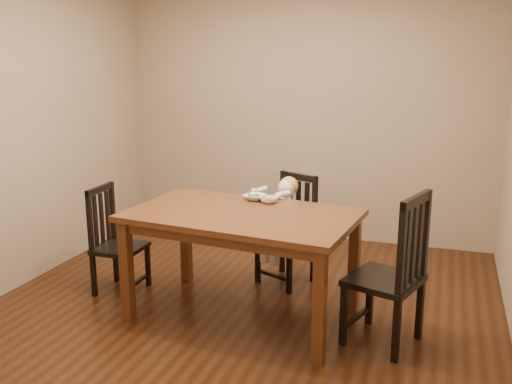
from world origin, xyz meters
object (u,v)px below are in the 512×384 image
(bowl_peas, at_px, (255,197))
(bowl_veg, at_px, (269,200))
(toddler, at_px, (286,219))
(chair_left, at_px, (115,242))
(dining_table, at_px, (242,225))
(chair_right, at_px, (392,273))
(chair_child, at_px, (289,231))

(bowl_peas, relative_size, bowl_veg, 1.20)
(toddler, bearing_deg, chair_left, 49.21)
(dining_table, distance_m, chair_right, 1.14)
(dining_table, xyz_separation_m, chair_right, (1.12, -0.09, -0.21))
(chair_child, distance_m, bowl_veg, 0.62)
(chair_child, relative_size, chair_left, 1.05)
(chair_child, bearing_deg, bowl_veg, 108.24)
(chair_left, bearing_deg, bowl_veg, 98.82)
(chair_child, xyz_separation_m, chair_right, (0.97, -0.89, 0.06))
(chair_right, bearing_deg, bowl_veg, 85.73)
(chair_right, distance_m, bowl_peas, 1.29)
(toddler, bearing_deg, bowl_veg, 110.26)
(toddler, bearing_deg, dining_table, 103.74)
(chair_child, height_order, bowl_peas, chair_child)
(dining_table, bearing_deg, chair_child, 79.37)
(bowl_veg, bearing_deg, bowl_peas, 159.05)
(bowl_peas, bearing_deg, chair_left, -167.46)
(chair_left, xyz_separation_m, bowl_veg, (1.30, 0.21, 0.42))
(chair_left, relative_size, bowl_peas, 5.22)
(chair_left, relative_size, toddler, 1.84)
(dining_table, bearing_deg, bowl_veg, 72.11)
(dining_table, relative_size, chair_child, 1.84)
(toddler, distance_m, bowl_peas, 0.49)
(bowl_veg, bearing_deg, chair_left, -170.98)
(bowl_peas, bearing_deg, dining_table, -85.57)
(bowl_peas, bearing_deg, chair_child, 66.80)
(chair_right, bearing_deg, chair_child, 65.52)
(chair_right, distance_m, toddler, 1.30)
(dining_table, distance_m, bowl_veg, 0.37)
(chair_right, height_order, bowl_peas, chair_right)
(chair_right, relative_size, bowl_veg, 7.51)
(bowl_peas, height_order, bowl_veg, bowl_veg)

